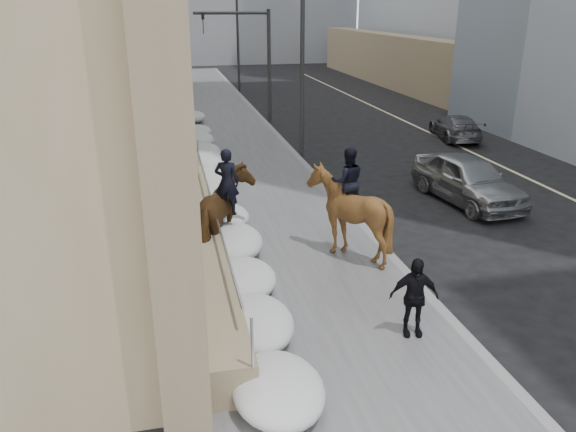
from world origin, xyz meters
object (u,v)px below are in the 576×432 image
Objects in this scene: mounted_horse_left at (225,211)px; car_silver at (468,179)px; mounted_horse_right at (348,210)px; car_grey at (455,127)px; pedestrian at (414,297)px.

car_silver is (8.33, 2.62, -0.46)m from mounted_horse_left.
mounted_horse_right is 0.68× the size of car_grey.
pedestrian is at bearing 143.66° from mounted_horse_left.
mounted_horse_left is at bearing 134.60° from pedestrian.
mounted_horse_left is 1.72× the size of pedestrian.
mounted_horse_left is 5.62m from pedestrian.
car_grey is (12.55, 11.34, -0.65)m from mounted_horse_left.
mounted_horse_left is 3.13m from mounted_horse_right.
mounted_horse_right is 15.49m from car_grey.
pedestrian is (0.08, -3.84, -0.41)m from mounted_horse_right.
car_grey is at bearing 57.71° from car_silver.
mounted_horse_left is 0.60× the size of car_silver.
mounted_horse_left is 0.68× the size of car_grey.
pedestrian is 8.98m from car_silver.
pedestrian reaches higher than car_silver.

